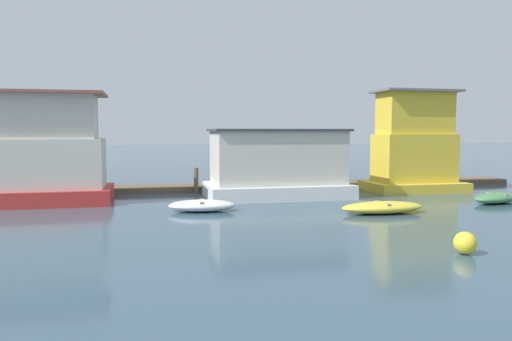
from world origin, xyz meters
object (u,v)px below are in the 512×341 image
object	(u,v)px
houseboat_yellow	(414,147)
dinghy_white	(202,205)
dinghy_yellow	(382,207)
mooring_post_far_left	(196,180)
buoy_yellow	(465,243)
houseboat_white	(277,165)
houseboat_red	(34,154)
dinghy_green	(497,198)

from	to	relation	value
houseboat_yellow	dinghy_white	bearing A→B (deg)	-159.98
dinghy_yellow	mooring_post_far_left	world-z (taller)	mooring_post_far_left
dinghy_white	mooring_post_far_left	size ratio (longest dim) A/B	2.14
mooring_post_far_left	dinghy_yellow	bearing A→B (deg)	-51.40
mooring_post_far_left	buoy_yellow	distance (m)	16.00
houseboat_white	dinghy_white	size ratio (longest dim) A/B	2.44
houseboat_red	mooring_post_far_left	size ratio (longest dim) A/B	6.42
houseboat_yellow	dinghy_white	size ratio (longest dim) A/B	1.91
dinghy_white	mooring_post_far_left	bearing A→B (deg)	86.16
houseboat_yellow	dinghy_yellow	world-z (taller)	houseboat_yellow
houseboat_white	dinghy_white	xyz separation A→B (m)	(-4.22, -3.69, -1.39)
buoy_yellow	houseboat_red	bearing A→B (deg)	136.05
dinghy_green	houseboat_white	bearing A→B (deg)	154.95
dinghy_yellow	mooring_post_far_left	size ratio (longest dim) A/B	2.56
houseboat_red	houseboat_white	xyz separation A→B (m)	(11.42, -0.27, -0.64)
dinghy_white	dinghy_yellow	world-z (taller)	dinghy_yellow
houseboat_white	dinghy_yellow	xyz separation A→B (m)	(2.82, -5.81, -1.39)
dinghy_white	dinghy_green	world-z (taller)	dinghy_green
houseboat_red	dinghy_white	size ratio (longest dim) A/B	3.01
houseboat_red	buoy_yellow	size ratio (longest dim) A/B	14.21
dinghy_yellow	mooring_post_far_left	distance (m)	10.63
houseboat_white	dinghy_green	xyz separation A→B (m)	(9.30, -4.35, -1.39)
dinghy_white	dinghy_green	distance (m)	13.53
mooring_post_far_left	buoy_yellow	bearing A→B (deg)	-69.41
houseboat_white	dinghy_white	world-z (taller)	houseboat_white
houseboat_white	dinghy_white	distance (m)	5.77
houseboat_red	mooring_post_far_left	distance (m)	8.08
dinghy_green	mooring_post_far_left	bearing A→B (deg)	152.46
houseboat_red	dinghy_white	distance (m)	8.46
houseboat_white	dinghy_green	world-z (taller)	houseboat_white
houseboat_yellow	dinghy_yellow	distance (m)	8.70
dinghy_green	buoy_yellow	size ratio (longest dim) A/B	5.02
houseboat_red	dinghy_yellow	size ratio (longest dim) A/B	2.51
houseboat_white	dinghy_yellow	size ratio (longest dim) A/B	2.03
houseboat_yellow	houseboat_red	bearing A→B (deg)	-178.50
mooring_post_far_left	buoy_yellow	size ratio (longest dim) A/B	2.21
dinghy_green	houseboat_yellow	bearing A→B (deg)	103.77
dinghy_green	mooring_post_far_left	xyz separation A→B (m)	(-13.10, 6.83, 0.44)
dinghy_white	dinghy_yellow	distance (m)	7.36
dinghy_yellow	houseboat_red	bearing A→B (deg)	156.85
mooring_post_far_left	houseboat_white	bearing A→B (deg)	-33.15
houseboat_white	houseboat_yellow	world-z (taller)	houseboat_yellow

